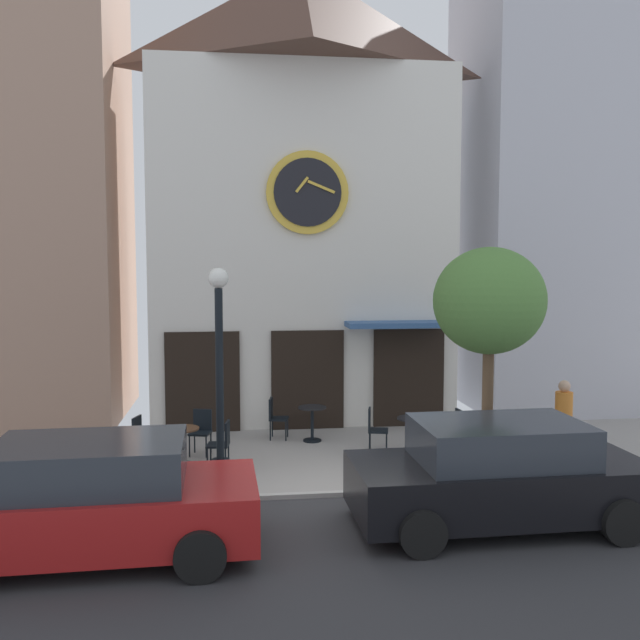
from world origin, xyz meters
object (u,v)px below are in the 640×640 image
street_lamp (219,373)px  cafe_chair_facing_wall (275,415)px  cafe_chair_by_entrance (222,441)px  street_tree (489,302)px  cafe_table_center_right (413,430)px  cafe_table_center (182,440)px  cafe_chair_outer (201,428)px  cafe_chair_near_tree (167,449)px  pedestrian_orange (563,423)px  parked_car_red (91,501)px  cafe_chair_left_end (374,427)px  cafe_table_near_curb (312,419)px  cafe_chair_mid_row (142,436)px  cafe_chair_curbside (455,428)px  parked_car_black (499,475)px

street_lamp → cafe_chair_facing_wall: bearing=67.2°
cafe_chair_by_entrance → street_tree: bearing=-12.3°
cafe_table_center_right → cafe_table_center: bearing=-178.1°
street_lamp → cafe_chair_outer: 2.21m
cafe_chair_by_entrance → cafe_chair_near_tree: same height
pedestrian_orange → parked_car_red: (-7.97, -2.97, -0.10)m
cafe_chair_left_end → street_lamp: bearing=-155.9°
parked_car_red → cafe_chair_by_entrance: bearing=66.4°
cafe_table_near_curb → cafe_chair_mid_row: size_ratio=0.84×
street_lamp → cafe_chair_outer: (-0.42, 1.67, -1.39)m
street_lamp → cafe_chair_mid_row: (-1.53, 1.21, -1.39)m
cafe_table_center → cafe_table_near_curb: (2.65, 1.45, 0.01)m
street_lamp → cafe_table_center: street_lamp is taller
street_tree → cafe_chair_curbside: bearing=94.2°
cafe_chair_curbside → cafe_chair_near_tree: size_ratio=1.00×
cafe_table_center_right → cafe_chair_curbside: size_ratio=0.84×
cafe_chair_left_end → pedestrian_orange: 3.64m
cafe_table_center_right → cafe_chair_facing_wall: (-2.68, 1.59, 0.02)m
cafe_chair_left_end → parked_car_black: parked_car_black is taller
cafe_chair_near_tree → parked_car_red: size_ratio=0.21×
cafe_table_center → cafe_chair_outer: bearing=66.1°
cafe_chair_curbside → pedestrian_orange: 2.10m
cafe_chair_facing_wall → cafe_table_center_right: bearing=-30.7°
cafe_chair_facing_wall → parked_car_red: parked_car_red is taller
street_tree → cafe_table_center: bearing=166.1°
street_tree → cafe_chair_outer: 6.18m
cafe_chair_near_tree → parked_car_black: (5.05, -2.88, 0.23)m
street_tree → pedestrian_orange: (1.59, 0.28, -2.29)m
parked_car_red → street_tree: bearing=22.9°
cafe_chair_facing_wall → cafe_chair_by_entrance: bearing=-118.3°
street_tree → cafe_chair_left_end: size_ratio=4.60×
cafe_chair_by_entrance → cafe_chair_left_end: bearing=13.8°
street_tree → cafe_chair_by_entrance: bearing=167.7°
street_tree → cafe_chair_by_entrance: street_tree is taller
cafe_chair_by_entrance → cafe_chair_near_tree: size_ratio=1.00×
cafe_chair_facing_wall → parked_car_red: size_ratio=0.21×
cafe_table_center → cafe_chair_left_end: 3.83m
cafe_chair_left_end → cafe_chair_curbside: bearing=-11.3°
street_lamp → parked_car_red: (-1.61, -3.10, -1.16)m
cafe_chair_facing_wall → street_lamp: bearing=-112.8°
pedestrian_orange → cafe_chair_facing_wall: bearing=151.6°
cafe_table_center → cafe_chair_by_entrance: 0.82m
cafe_chair_outer → parked_car_black: 6.28m
pedestrian_orange → parked_car_red: pedestrian_orange is taller
street_lamp → cafe_chair_left_end: (3.07, 1.38, -1.39)m
street_tree → cafe_chair_left_end: street_tree is taller
cafe_table_center → cafe_chair_mid_row: cafe_chair_mid_row is taller
cafe_chair_curbside → parked_car_red: size_ratio=0.21×
street_lamp → cafe_chair_outer: bearing=104.0°
pedestrian_orange → cafe_table_near_curb: bearing=150.4°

